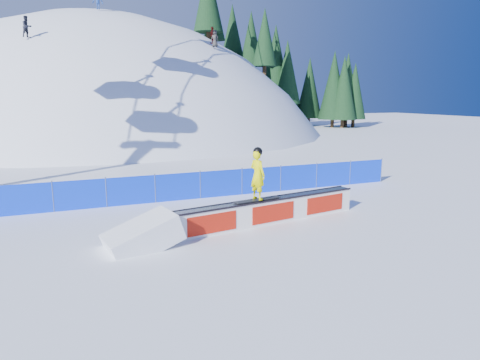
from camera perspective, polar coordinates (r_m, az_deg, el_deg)
name	(u,v)px	position (r m, az deg, el deg)	size (l,w,h in m)	color
ground	(211,230)	(14.71, -3.85, -6.61)	(160.00, 160.00, 0.00)	white
snow_hill	(112,270)	(59.86, -16.73, -11.42)	(64.00, 64.00, 64.00)	white
treeline	(292,62)	(62.09, 6.90, 15.40)	(24.45, 12.57, 21.17)	#332314
safety_fence	(178,187)	(18.75, -8.24, -0.91)	(22.05, 0.05, 1.30)	#0733E8
rail_box	(269,211)	(15.36, 3.95, -4.11)	(7.51, 1.77, 0.90)	white
snow_ramp	(143,247)	(13.42, -12.80, -8.65)	(2.13, 1.42, 0.80)	white
snowboarder	(258,174)	(14.76, 2.35, 0.75)	(1.81, 0.74, 1.87)	black
distant_skiers	(133,22)	(44.51, -14.09, 19.76)	(17.61, 8.89, 5.63)	black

